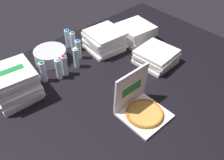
% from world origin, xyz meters
% --- Properties ---
extents(ground_plane, '(3.20, 2.40, 0.02)m').
position_xyz_m(ground_plane, '(0.00, 0.00, -0.01)').
color(ground_plane, black).
extents(open_pizza_box, '(0.35, 0.36, 0.37)m').
position_xyz_m(open_pizza_box, '(0.01, -0.25, 0.07)').
color(open_pizza_box, white).
rests_on(open_pizza_box, ground_plane).
extents(pizza_stack_center_far, '(0.41, 0.42, 0.29)m').
position_xyz_m(pizza_stack_center_far, '(-0.66, 0.62, 0.14)').
color(pizza_stack_center_far, white).
rests_on(pizza_stack_center_far, ground_plane).
extents(pizza_stack_left_far, '(0.40, 0.41, 0.22)m').
position_xyz_m(pizza_stack_left_far, '(0.40, 0.67, 0.11)').
color(pizza_stack_left_far, white).
rests_on(pizza_stack_left_far, ground_plane).
extents(pizza_stack_left_mid, '(0.39, 0.40, 0.14)m').
position_xyz_m(pizza_stack_left_mid, '(0.63, 0.12, 0.07)').
color(pizza_stack_left_mid, white).
rests_on(pizza_stack_left_mid, ground_plane).
extents(pizza_stack_left_near, '(0.41, 0.40, 0.18)m').
position_xyz_m(pizza_stack_left_near, '(0.80, 0.58, 0.09)').
color(pizza_stack_left_near, white).
rests_on(pizza_stack_left_near, ground_plane).
extents(ice_bucket, '(0.33, 0.33, 0.13)m').
position_xyz_m(ice_bucket, '(-0.15, 0.88, 0.06)').
color(ice_bucket, '#B7BABF').
rests_on(ice_bucket, ground_plane).
extents(water_bottle_0, '(0.06, 0.06, 0.23)m').
position_xyz_m(water_bottle_0, '(-0.24, 0.58, 0.11)').
color(water_bottle_0, white).
rests_on(water_bottle_0, ground_plane).
extents(water_bottle_1, '(0.06, 0.06, 0.23)m').
position_xyz_m(water_bottle_1, '(0.13, 0.97, 0.11)').
color(water_bottle_1, silver).
rests_on(water_bottle_1, ground_plane).
extents(water_bottle_2, '(0.06, 0.06, 0.23)m').
position_xyz_m(water_bottle_2, '(0.14, 0.88, 0.11)').
color(water_bottle_2, silver).
rests_on(water_bottle_2, ground_plane).
extents(water_bottle_3, '(0.06, 0.06, 0.23)m').
position_xyz_m(water_bottle_3, '(-0.02, 0.61, 0.11)').
color(water_bottle_3, silver).
rests_on(water_bottle_3, ground_plane).
extents(water_bottle_4, '(0.06, 0.06, 0.23)m').
position_xyz_m(water_bottle_4, '(-0.37, 0.64, 0.11)').
color(water_bottle_4, silver).
rests_on(water_bottle_4, ground_plane).
extents(water_bottle_5, '(0.06, 0.06, 0.23)m').
position_xyz_m(water_bottle_5, '(-0.17, 0.59, 0.11)').
color(water_bottle_5, silver).
rests_on(water_bottle_5, ground_plane).
extents(water_bottle_6, '(0.06, 0.06, 0.23)m').
position_xyz_m(water_bottle_6, '(0.09, 0.72, 0.11)').
color(water_bottle_6, silver).
rests_on(water_bottle_6, ground_plane).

